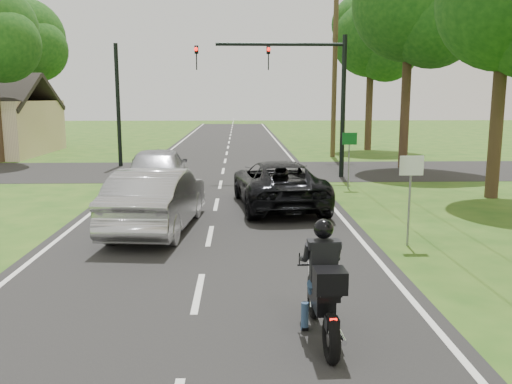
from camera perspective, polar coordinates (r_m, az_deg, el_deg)
ground at (r=9.88m, az=-6.09°, el=-10.55°), size 140.00×140.00×0.00m
road at (r=19.55m, az=-3.97°, el=-0.18°), size 8.00×100.00×0.01m
cross_road at (r=25.47m, az=-3.48°, el=2.22°), size 60.00×7.00×0.01m
motorcycle_rider at (r=7.89m, az=7.11°, el=-10.53°), size 0.59×2.08×1.79m
dark_suv at (r=17.09m, az=2.34°, el=0.89°), size 2.96×5.53×1.48m
silver_sedan at (r=14.32m, az=-10.40°, el=-0.73°), size 2.21×5.12×1.64m
silver_suv at (r=19.79m, az=-10.24°, el=2.33°), size 2.25×5.10×1.71m
traffic_signal at (r=23.38m, az=4.65°, el=11.66°), size 6.38×0.44×6.00m
signal_pole_far at (r=27.87m, az=-14.31°, el=8.78°), size 0.20×0.20×6.00m
utility_pole_far at (r=31.74m, az=8.29°, el=12.86°), size 1.60×0.28×10.00m
sign_white at (r=12.97m, az=15.98°, el=1.37°), size 0.55×0.07×2.12m
sign_green at (r=20.72m, az=9.80°, el=4.72°), size 0.55×0.07×2.12m
tree_row_d at (r=27.58m, az=16.67°, el=17.90°), size 5.76×5.58×10.45m
tree_row_e at (r=36.24m, az=12.57°, el=15.14°), size 5.28×5.12×9.61m
tree_left_far at (r=41.73m, az=-22.81°, el=14.33°), size 5.76×5.58×10.14m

